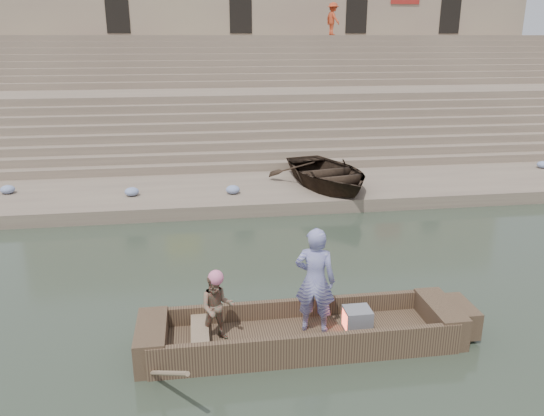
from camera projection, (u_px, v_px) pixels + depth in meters
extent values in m
plane|color=#283326|center=(455.00, 306.00, 10.64)|extent=(120.00, 120.00, 0.00)
cube|color=gray|center=(345.00, 188.00, 18.11)|extent=(32.00, 4.00, 0.40)
cube|color=gray|center=(302.00, 120.00, 24.79)|extent=(32.00, 3.00, 2.80)
cube|color=gray|center=(278.00, 82.00, 31.00)|extent=(32.00, 3.00, 5.20)
cube|color=gray|center=(329.00, 169.00, 20.18)|extent=(32.00, 0.50, 0.70)
cube|color=gray|center=(326.00, 162.00, 20.60)|extent=(32.00, 0.50, 1.00)
cube|color=gray|center=(323.00, 155.00, 21.02)|extent=(32.00, 0.50, 1.30)
cube|color=gray|center=(320.00, 149.00, 21.45)|extent=(32.00, 0.50, 1.60)
cube|color=gray|center=(317.00, 143.00, 21.87)|extent=(32.00, 0.50, 1.90)
cube|color=gray|center=(315.00, 137.00, 22.30)|extent=(32.00, 0.50, 2.20)
cube|color=gray|center=(312.00, 132.00, 22.72)|extent=(32.00, 0.50, 2.50)
cube|color=gray|center=(310.00, 126.00, 23.14)|extent=(32.00, 0.50, 2.80)
cube|color=gray|center=(295.00, 112.00, 26.39)|extent=(32.00, 0.50, 3.10)
cube|color=gray|center=(293.00, 108.00, 26.81)|extent=(32.00, 0.50, 3.40)
cube|color=gray|center=(291.00, 104.00, 27.24)|extent=(32.00, 0.50, 3.70)
cube|color=gray|center=(290.00, 100.00, 27.66)|extent=(32.00, 0.50, 4.00)
cube|color=gray|center=(288.00, 96.00, 28.09)|extent=(32.00, 0.50, 4.30)
cube|color=gray|center=(286.00, 92.00, 28.51)|extent=(32.00, 0.50, 4.60)
cube|color=gray|center=(285.00, 88.00, 28.93)|extent=(32.00, 0.50, 4.90)
cube|color=gray|center=(283.00, 84.00, 29.36)|extent=(32.00, 0.50, 5.20)
cube|color=tan|center=(269.00, 29.00, 33.84)|extent=(32.00, 5.00, 11.20)
cube|color=black|center=(117.00, 9.00, 29.97)|extent=(1.30, 0.18, 2.60)
cube|color=black|center=(241.00, 10.00, 30.95)|extent=(1.30, 0.18, 2.60)
cube|color=black|center=(356.00, 11.00, 31.92)|extent=(1.30, 0.18, 2.60)
cube|color=black|center=(450.00, 11.00, 32.76)|extent=(1.30, 0.18, 2.60)
cube|color=brown|center=(301.00, 339.00, 9.27)|extent=(5.00, 1.30, 0.22)
cube|color=brown|center=(309.00, 351.00, 8.64)|extent=(5.20, 0.12, 0.56)
cube|color=brown|center=(295.00, 313.00, 9.80)|extent=(5.20, 0.12, 0.56)
cube|color=brown|center=(152.00, 341.00, 8.86)|extent=(0.50, 1.30, 0.60)
cube|color=brown|center=(440.00, 319.00, 9.57)|extent=(0.50, 1.30, 0.60)
cube|color=brown|center=(461.00, 316.00, 9.62)|extent=(0.35, 0.90, 0.50)
cube|color=#937A5B|center=(200.00, 332.00, 8.94)|extent=(0.30, 1.20, 0.08)
cylinder|color=#937A5B|center=(158.00, 373.00, 8.03)|extent=(1.03, 2.10, 1.36)
sphere|color=pink|center=(216.00, 278.00, 8.73)|extent=(0.26, 0.26, 0.26)
imported|color=navy|center=(315.00, 281.00, 9.07)|extent=(0.81, 0.67, 1.91)
imported|color=#2A7E5C|center=(217.00, 307.00, 8.89)|extent=(0.60, 0.48, 1.21)
cube|color=slate|center=(357.00, 319.00, 9.32)|extent=(0.46, 0.42, 0.40)
cube|color=#E5593F|center=(346.00, 320.00, 9.29)|extent=(0.04, 0.34, 0.32)
imported|color=#2D2116|center=(327.00, 173.00, 17.49)|extent=(3.95, 4.91, 0.90)
imported|color=#B73E1F|center=(333.00, 19.00, 29.50)|extent=(0.95, 1.26, 1.73)
ellipsoid|color=#3F5999|center=(233.00, 190.00, 16.77)|extent=(0.44, 0.44, 0.26)
ellipsoid|color=#3F5999|center=(8.00, 189.00, 16.78)|extent=(0.44, 0.44, 0.26)
ellipsoid|color=#3F5999|center=(132.00, 192.00, 16.55)|extent=(0.44, 0.44, 0.26)
ellipsoid|color=#3F5999|center=(543.00, 165.00, 20.02)|extent=(0.44, 0.44, 0.26)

